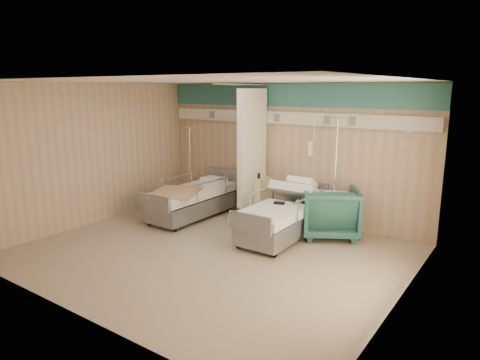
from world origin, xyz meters
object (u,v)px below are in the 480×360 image
object	(u,v)px
bed_right	(282,221)
visitor_armchair	(330,212)
bedside_cabinet	(256,197)
iv_stand_right	(334,209)
bed_left	(191,203)
iv_stand_left	(191,188)

from	to	relation	value
bed_right	visitor_armchair	world-z (taller)	visitor_armchair
bed_right	bedside_cabinet	bearing A→B (deg)	141.95
visitor_armchair	iv_stand_right	distance (m)	0.27
bed_right	bedside_cabinet	size ratio (longest dim) A/B	2.54
bed_right	bed_left	xyz separation A→B (m)	(-2.20, 0.00, 0.00)
iv_stand_left	visitor_armchair	bearing A→B (deg)	-4.18
bed_right	bedside_cabinet	world-z (taller)	bedside_cabinet
bed_right	iv_stand_left	distance (m)	3.10
bed_right	bed_left	world-z (taller)	same
iv_stand_right	iv_stand_left	world-z (taller)	iv_stand_right
iv_stand_right	iv_stand_left	xyz separation A→B (m)	(-3.59, -0.00, -0.07)
bed_right	iv_stand_left	world-z (taller)	iv_stand_left
bedside_cabinet	visitor_armchair	bearing A→B (deg)	-9.46
bed_left	iv_stand_left	size ratio (longest dim) A/B	1.19
iv_stand_right	bed_left	bearing A→B (deg)	-162.89
visitor_armchair	iv_stand_left	distance (m)	3.64
bed_right	iv_stand_left	size ratio (longest dim) A/B	1.19
bed_right	visitor_armchair	bearing A→B (deg)	42.71
bed_left	iv_stand_right	bearing A→B (deg)	17.11
visitor_armchair	iv_stand_left	xyz separation A→B (m)	(-3.63, 0.27, -0.09)
bed_right	bedside_cabinet	distance (m)	1.46
bed_left	bed_right	bearing A→B (deg)	0.00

